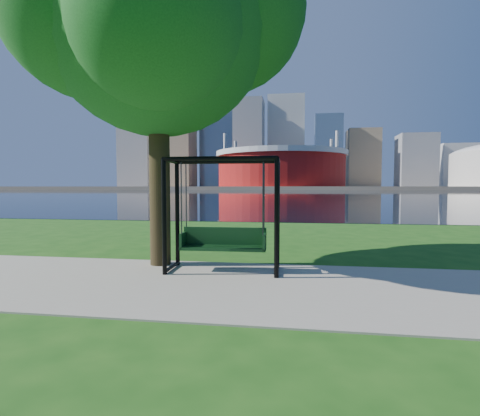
# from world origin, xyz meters

# --- Properties ---
(ground) EXTENTS (900.00, 900.00, 0.00)m
(ground) POSITION_xyz_m (0.00, 0.00, 0.00)
(ground) COLOR #1E5114
(ground) RESTS_ON ground
(path) EXTENTS (120.00, 4.00, 0.03)m
(path) POSITION_xyz_m (0.00, -0.50, 0.01)
(path) COLOR #9E937F
(path) RESTS_ON ground
(river) EXTENTS (900.00, 180.00, 0.02)m
(river) POSITION_xyz_m (0.00, 102.00, 0.01)
(river) COLOR black
(river) RESTS_ON ground
(far_bank) EXTENTS (900.00, 228.00, 2.00)m
(far_bank) POSITION_xyz_m (0.00, 306.00, 1.00)
(far_bank) COLOR #937F60
(far_bank) RESTS_ON ground
(stadium) EXTENTS (83.00, 83.00, 32.00)m
(stadium) POSITION_xyz_m (-10.00, 235.00, 14.23)
(stadium) COLOR maroon
(stadium) RESTS_ON far_bank
(skyline) EXTENTS (392.00, 66.00, 96.50)m
(skyline) POSITION_xyz_m (-4.27, 319.39, 35.89)
(skyline) COLOR gray
(skyline) RESTS_ON far_bank
(swing) EXTENTS (2.45, 1.12, 2.47)m
(swing) POSITION_xyz_m (-0.60, 0.63, 1.19)
(swing) COLOR black
(swing) RESTS_ON ground
(park_tree) EXTENTS (6.70, 6.06, 8.33)m
(park_tree) POSITION_xyz_m (-2.26, 1.12, 5.78)
(park_tree) COLOR black
(park_tree) RESTS_ON ground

